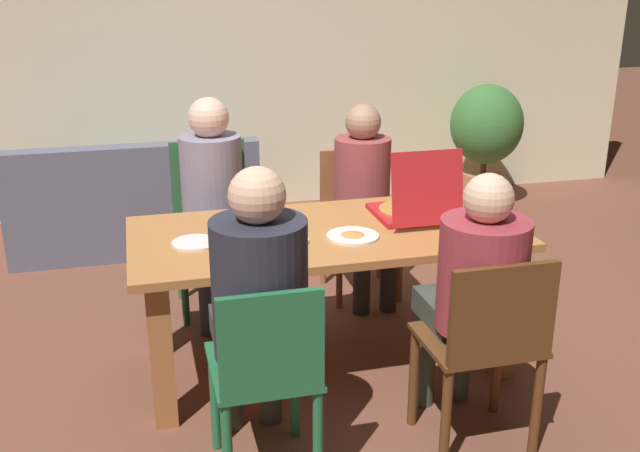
{
  "coord_description": "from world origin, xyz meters",
  "views": [
    {
      "loc": [
        -0.85,
        -3.17,
        1.9
      ],
      "look_at": [
        0.0,
        0.1,
        0.71
      ],
      "focal_mm": 40.82,
      "sensor_mm": 36.0,
      "label": 1
    }
  ],
  "objects_px": {
    "person_1": "(258,296)",
    "plate_3": "(285,240)",
    "chair_0": "(357,212)",
    "dining_table": "(325,255)",
    "chair_3": "(486,344)",
    "plate_1": "(194,243)",
    "chair_1": "(266,374)",
    "person_0": "(365,186)",
    "chair_2": "(212,217)",
    "person_2": "(213,190)",
    "drinking_glass_0": "(474,216)",
    "drinking_glass_1": "(228,237)",
    "couch": "(136,207)",
    "potted_plant": "(486,132)",
    "pizza_box_0": "(413,208)",
    "plate_2": "(353,235)",
    "person_3": "(475,284)",
    "plate_0": "(256,220)"
  },
  "relations": [
    {
      "from": "drinking_glass_1",
      "to": "chair_2",
      "type": "bearing_deg",
      "value": 87.92
    },
    {
      "from": "plate_2",
      "to": "potted_plant",
      "type": "distance_m",
      "value": 3.03
    },
    {
      "from": "person_0",
      "to": "couch",
      "type": "height_order",
      "value": "person_0"
    },
    {
      "from": "plate_2",
      "to": "drinking_glass_1",
      "type": "distance_m",
      "value": 0.59
    },
    {
      "from": "person_2",
      "to": "dining_table",
      "type": "bearing_deg",
      "value": -58.56
    },
    {
      "from": "dining_table",
      "to": "couch",
      "type": "relative_size",
      "value": 1.09
    },
    {
      "from": "plate_1",
      "to": "drinking_glass_1",
      "type": "relative_size",
      "value": 1.41
    },
    {
      "from": "person_1",
      "to": "person_2",
      "type": "distance_m",
      "value": 1.44
    },
    {
      "from": "person_0",
      "to": "person_1",
      "type": "xyz_separation_m",
      "value": [
        -0.89,
        -1.44,
        0.04
      ]
    },
    {
      "from": "chair_2",
      "to": "plate_3",
      "type": "distance_m",
      "value": 1.04
    },
    {
      "from": "chair_0",
      "to": "drinking_glass_0",
      "type": "relative_size",
      "value": 7.44
    },
    {
      "from": "person_0",
      "to": "person_2",
      "type": "distance_m",
      "value": 0.89
    },
    {
      "from": "drinking_glass_1",
      "to": "chair_1",
      "type": "bearing_deg",
      "value": -86.71
    },
    {
      "from": "chair_1",
      "to": "person_3",
      "type": "xyz_separation_m",
      "value": [
        0.89,
        0.13,
        0.21
      ]
    },
    {
      "from": "chair_1",
      "to": "chair_2",
      "type": "relative_size",
      "value": 0.9
    },
    {
      "from": "person_0",
      "to": "plate_2",
      "type": "distance_m",
      "value": 0.93
    },
    {
      "from": "person_0",
      "to": "chair_2",
      "type": "xyz_separation_m",
      "value": [
        -0.89,
        0.15,
        -0.16
      ]
    },
    {
      "from": "drinking_glass_1",
      "to": "couch",
      "type": "xyz_separation_m",
      "value": [
        -0.39,
        2.19,
        -0.52
      ]
    },
    {
      "from": "chair_2",
      "to": "drinking_glass_0",
      "type": "relative_size",
      "value": 8.34
    },
    {
      "from": "person_1",
      "to": "plate_3",
      "type": "distance_m",
      "value": 0.64
    },
    {
      "from": "chair_0",
      "to": "plate_1",
      "type": "relative_size",
      "value": 4.17
    },
    {
      "from": "person_1",
      "to": "person_0",
      "type": "bearing_deg",
      "value": 58.37
    },
    {
      "from": "person_1",
      "to": "plate_2",
      "type": "distance_m",
      "value": 0.79
    },
    {
      "from": "chair_3",
      "to": "chair_0",
      "type": "bearing_deg",
      "value": 90.0
    },
    {
      "from": "pizza_box_0",
      "to": "plate_1",
      "type": "distance_m",
      "value": 1.1
    },
    {
      "from": "person_2",
      "to": "plate_3",
      "type": "relative_size",
      "value": 5.72
    },
    {
      "from": "chair_0",
      "to": "dining_table",
      "type": "bearing_deg",
      "value": -116.56
    },
    {
      "from": "person_1",
      "to": "plate_0",
      "type": "bearing_deg",
      "value": 80.58
    },
    {
      "from": "chair_0",
      "to": "person_3",
      "type": "bearing_deg",
      "value": -90.0
    },
    {
      "from": "plate_1",
      "to": "person_2",
      "type": "bearing_deg",
      "value": 77.25
    },
    {
      "from": "plate_0",
      "to": "person_3",
      "type": "bearing_deg",
      "value": -51.11
    },
    {
      "from": "plate_1",
      "to": "couch",
      "type": "relative_size",
      "value": 0.12
    },
    {
      "from": "person_1",
      "to": "plate_0",
      "type": "distance_m",
      "value": 0.91
    },
    {
      "from": "dining_table",
      "to": "drinking_glass_1",
      "type": "xyz_separation_m",
      "value": [
        -0.49,
        -0.18,
        0.2
      ]
    },
    {
      "from": "person_0",
      "to": "couch",
      "type": "distance_m",
      "value": 1.89
    },
    {
      "from": "plate_2",
      "to": "drinking_glass_0",
      "type": "bearing_deg",
      "value": -1.35
    },
    {
      "from": "person_1",
      "to": "person_2",
      "type": "height_order",
      "value": "person_1"
    },
    {
      "from": "drinking_glass_0",
      "to": "chair_2",
      "type": "bearing_deg",
      "value": 138.39
    },
    {
      "from": "plate_1",
      "to": "chair_1",
      "type": "bearing_deg",
      "value": -77.85
    },
    {
      "from": "dining_table",
      "to": "plate_2",
      "type": "bearing_deg",
      "value": -52.81
    },
    {
      "from": "person_1",
      "to": "drinking_glass_1",
      "type": "height_order",
      "value": "person_1"
    },
    {
      "from": "dining_table",
      "to": "plate_2",
      "type": "relative_size",
      "value": 7.52
    },
    {
      "from": "dining_table",
      "to": "person_2",
      "type": "relative_size",
      "value": 1.48
    },
    {
      "from": "chair_2",
      "to": "drinking_glass_1",
      "type": "distance_m",
      "value": 1.09
    },
    {
      "from": "potted_plant",
      "to": "chair_0",
      "type": "bearing_deg",
      "value": -138.38
    },
    {
      "from": "plate_2",
      "to": "couch",
      "type": "relative_size",
      "value": 0.14
    },
    {
      "from": "plate_3",
      "to": "plate_1",
      "type": "bearing_deg",
      "value": 169.12
    },
    {
      "from": "person_1",
      "to": "plate_3",
      "type": "height_order",
      "value": "person_1"
    },
    {
      "from": "drinking_glass_0",
      "to": "plate_1",
      "type": "bearing_deg",
      "value": 175.32
    },
    {
      "from": "plate_0",
      "to": "drinking_glass_1",
      "type": "distance_m",
      "value": 0.42
    }
  ]
}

